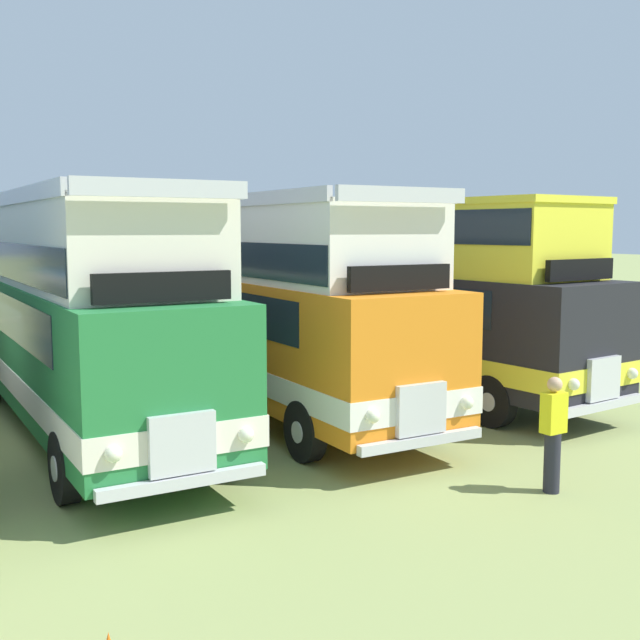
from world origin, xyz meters
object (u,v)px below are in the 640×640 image
at_px(bus_fourth_in_row, 77,308).
at_px(bus_sixth_in_row, 408,287).
at_px(marshal_person, 553,434).
at_px(bus_fifth_in_row, 269,300).

distance_m(bus_fourth_in_row, bus_sixth_in_row, 7.81).
bearing_deg(bus_fourth_in_row, marshal_person, -56.52).
distance_m(bus_sixth_in_row, marshal_person, 7.79).
xyz_separation_m(bus_fifth_in_row, bus_sixth_in_row, (3.89, 0.17, 0.11)).
height_order(bus_fourth_in_row, marshal_person, bus_fourth_in_row).
bearing_deg(bus_fifth_in_row, bus_sixth_in_row, 2.43).
relative_size(bus_fifth_in_row, marshal_person, 6.15).
bearing_deg(bus_fifth_in_row, marshal_person, -82.05).
height_order(bus_fourth_in_row, bus_sixth_in_row, bus_fourth_in_row).
bearing_deg(bus_sixth_in_row, marshal_person, -112.61).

